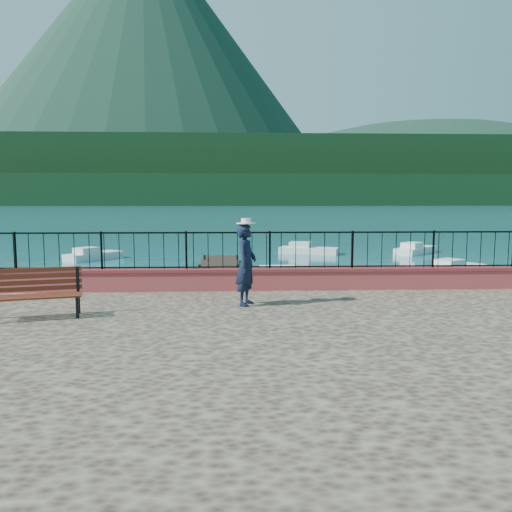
{
  "coord_description": "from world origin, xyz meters",
  "views": [
    {
      "loc": [
        -1.25,
        -9.38,
        3.59
      ],
      "look_at": [
        -0.74,
        2.0,
        2.3
      ],
      "focal_mm": 35.0,
      "sensor_mm": 36.0,
      "label": 1
    }
  ],
  "objects": [
    {
      "name": "ground",
      "position": [
        0.0,
        0.0,
        0.0
      ],
      "size": [
        2000.0,
        2000.0,
        0.0
      ],
      "primitive_type": "plane",
      "color": "#19596B",
      "rests_on": "ground"
    },
    {
      "name": "parapet",
      "position": [
        0.0,
        3.7,
        1.49
      ],
      "size": [
        28.0,
        0.46,
        0.58
      ],
      "primitive_type": "cube",
      "color": "#A33A40",
      "rests_on": "promenade"
    },
    {
      "name": "railing",
      "position": [
        0.0,
        3.7,
        2.25
      ],
      "size": [
        27.0,
        0.05,
        0.95
      ],
      "primitive_type": "cube",
      "color": "black",
      "rests_on": "parapet"
    },
    {
      "name": "dock",
      "position": [
        -2.0,
        12.0,
        0.15
      ],
      "size": [
        2.0,
        16.0,
        0.3
      ],
      "primitive_type": "cube",
      "color": "#2D231C",
      "rests_on": "ground"
    },
    {
      "name": "far_forest",
      "position": [
        0.0,
        300.0,
        9.0
      ],
      "size": [
        900.0,
        60.0,
        18.0
      ],
      "primitive_type": "cube",
      "color": "black",
      "rests_on": "ground"
    },
    {
      "name": "foothills",
      "position": [
        0.0,
        360.0,
        22.0
      ],
      "size": [
        900.0,
        120.0,
        44.0
      ],
      "primitive_type": "cube",
      "color": "black",
      "rests_on": "ground"
    },
    {
      "name": "volcano",
      "position": [
        -120.0,
        700.0,
        190.0
      ],
      "size": [
        560.0,
        560.0,
        380.0
      ],
      "primitive_type": "cone",
      "color": "#142D23",
      "rests_on": "ground"
    },
    {
      "name": "companion_hill",
      "position": [
        220.0,
        560.0,
        0.0
      ],
      "size": [
        448.0,
        384.0,
        180.0
      ],
      "primitive_type": "ellipsoid",
      "color": "#142D23",
      "rests_on": "ground"
    },
    {
      "name": "park_bench",
      "position": [
        -5.28,
        0.71,
        1.5
      ],
      "size": [
        1.89,
        1.0,
        1.0
      ],
      "rotation": [
        0.0,
        0.0,
        0.24
      ],
      "color": "black",
      "rests_on": "promenade"
    },
    {
      "name": "person",
      "position": [
        -0.97,
        1.8,
        2.13
      ],
      "size": [
        0.63,
        0.78,
        1.85
      ],
      "primitive_type": "imported",
      "rotation": [
        0.0,
        0.0,
        1.26
      ],
      "color": "black",
      "rests_on": "promenade"
    },
    {
      "name": "hat",
      "position": [
        -0.97,
        1.8,
        3.11
      ],
      "size": [
        0.44,
        0.44,
        0.12
      ],
      "primitive_type": "cylinder",
      "color": "white",
      "rests_on": "person"
    },
    {
      "name": "boat_0",
      "position": [
        -4.29,
        11.13,
        0.4
      ],
      "size": [
        3.82,
        2.69,
        0.8
      ],
      "primitive_type": "cube",
      "rotation": [
        0.0,
        0.0,
        0.43
      ],
      "color": "silver",
      "rests_on": "ground"
    },
    {
      "name": "boat_1",
      "position": [
        1.25,
        11.52,
        0.4
      ],
      "size": [
        4.33,
        1.47,
        0.8
      ],
      "primitive_type": "cube",
      "rotation": [
        0.0,
        0.0,
        0.04
      ],
      "color": "silver",
      "rests_on": "ground"
    },
    {
      "name": "boat_2",
      "position": [
        9.38,
        13.92,
        0.4
      ],
      "size": [
        3.69,
        3.11,
        0.8
      ],
      "primitive_type": "cube",
      "rotation": [
        0.0,
        0.0,
        0.6
      ],
      "color": "silver",
      "rests_on": "ground"
    },
    {
      "name": "boat_3",
      "position": [
        -9.66,
        20.76,
        0.4
      ],
      "size": [
        3.14,
        3.55,
        0.8
      ],
      "primitive_type": "cube",
      "rotation": [
        0.0,
        0.0,
        0.92
      ],
      "color": "silver",
      "rests_on": "ground"
    },
    {
      "name": "boat_4",
      "position": [
        3.73,
        23.45,
        0.4
      ],
      "size": [
        4.05,
        2.55,
        0.8
      ],
      "primitive_type": "cube",
      "rotation": [
        0.0,
        0.0,
        -0.35
      ],
      "color": "silver",
      "rests_on": "ground"
    },
    {
      "name": "boat_5",
      "position": [
        10.93,
        23.32,
        0.4
      ],
      "size": [
        3.72,
        3.79,
        0.8
      ],
      "primitive_type": "cube",
      "rotation": [
        0.0,
        0.0,
        0.8
      ],
      "color": "silver",
      "rests_on": "ground"
    }
  ]
}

